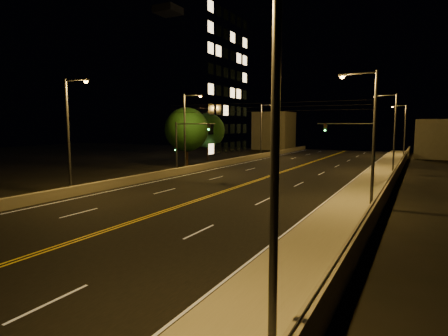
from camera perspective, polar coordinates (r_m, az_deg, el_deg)
The scene contains 22 objects.
road at distance 30.22m, azimuth -1.58°, elevation -4.11°, with size 18.00×120.00×0.02m, color black.
sidewalk at distance 26.69m, azimuth 19.15°, elevation -5.60°, with size 3.60×120.00×0.30m, color gray.
curb at distance 27.04m, azimuth 15.21°, elevation -5.47°, with size 0.14×120.00×0.15m, color gray.
parapet_wall at distance 26.38m, azimuth 22.75°, elevation -4.45°, with size 0.30×120.00×1.00m, color gray.
jersey_barrier at distance 35.79m, azimuth -15.06°, elevation -2.03°, with size 0.45×120.00×0.79m, color gray.
distant_building_right at distance 74.22m, azimuth 29.41°, elevation 3.92°, with size 6.00×10.00×6.57m, color slate.
distant_building_left at distance 88.27m, azimuth 7.64°, elevation 5.64°, with size 8.00×8.00×8.57m, color slate.
parapet_rail at distance 26.29m, azimuth 22.80°, elevation -3.31°, with size 0.06×0.06×120.00m, color black.
lane_markings at distance 30.16m, azimuth -1.65°, elevation -4.11°, with size 17.32×116.00×0.00m.
streetlight_0 at distance 8.34m, azimuth 6.01°, elevation 4.46°, with size 2.55×0.28×9.18m.
streetlight_1 at distance 26.86m, azimuth 21.36°, elevation 5.47°, with size 2.55×0.28×9.18m.
streetlight_2 at distance 47.43m, azimuth 24.27°, elevation 5.62°, with size 2.55×0.28×9.18m.
streetlight_3 at distance 74.34m, azimuth 25.65°, elevation 5.68°, with size 2.55×0.28×9.18m.
streetlight_4 at distance 31.98m, azimuth -22.36°, elevation 5.53°, with size 2.55×0.28×9.18m.
streetlight_5 at distance 44.38m, azimuth -5.72°, elevation 6.13°, with size 2.55×0.28×9.18m.
streetlight_6 at distance 65.42m, azimuth 5.90°, elevation 6.26°, with size 2.55×0.28×9.18m.
traffic_signal_right at distance 35.02m, azimuth 20.27°, elevation 3.15°, with size 5.11×0.31×5.94m.
traffic_signal_left at distance 41.87m, azimuth -6.14°, elevation 4.01°, with size 5.11×0.31×5.94m.
overhead_wires at distance 38.30m, azimuth 5.49°, elevation 9.22°, with size 22.00×0.03×0.83m.
building_tower at distance 68.82m, azimuth -8.35°, elevation 12.21°, with size 24.00×15.00×26.08m.
tree_0 at distance 50.49m, azimuth -5.73°, elevation 5.85°, with size 5.86×5.86×7.94m.
tree_1 at distance 60.04m, azimuth -2.54°, elevation 5.72°, with size 5.54×5.54×7.51m.
Camera 1 is at (14.63, -5.85, 5.60)m, focal length 30.00 mm.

